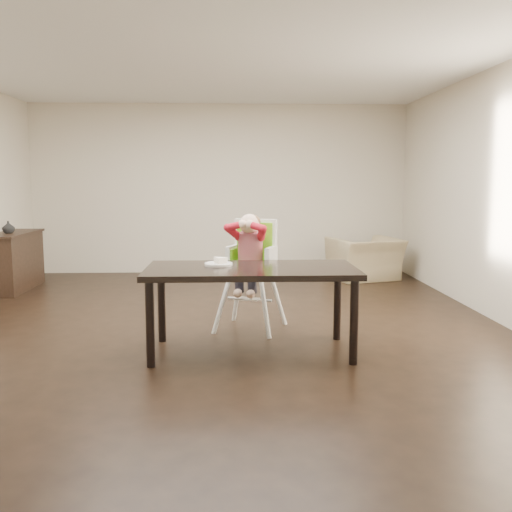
{
  "coord_description": "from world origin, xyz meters",
  "views": [
    {
      "loc": [
        0.21,
        -5.76,
        1.49
      ],
      "look_at": [
        0.42,
        -0.51,
        0.79
      ],
      "focal_mm": 40.0,
      "sensor_mm": 36.0,
      "label": 1
    }
  ],
  "objects": [
    {
      "name": "ground",
      "position": [
        0.0,
        0.0,
        0.0
      ],
      "size": [
        7.0,
        7.0,
        0.0
      ],
      "primitive_type": "plane",
      "color": "black",
      "rests_on": "ground"
    },
    {
      "name": "room_walls",
      "position": [
        0.0,
        0.0,
        1.86
      ],
      "size": [
        6.02,
        7.02,
        2.71
      ],
      "color": "beige",
      "rests_on": "ground"
    },
    {
      "name": "dining_table",
      "position": [
        0.36,
        -0.93,
        0.67
      ],
      "size": [
        1.8,
        0.9,
        0.75
      ],
      "color": "black",
      "rests_on": "ground"
    },
    {
      "name": "high_chair",
      "position": [
        0.39,
        -0.11,
        0.82
      ],
      "size": [
        0.62,
        0.62,
        1.16
      ],
      "rotation": [
        0.0,
        0.0,
        -0.35
      ],
      "color": "white",
      "rests_on": "ground"
    },
    {
      "name": "plate",
      "position": [
        0.09,
        -0.81,
        0.77
      ],
      "size": [
        0.32,
        0.32,
        0.07
      ],
      "rotation": [
        0.0,
        0.0,
        0.4
      ],
      "color": "white",
      "rests_on": "dining_table"
    },
    {
      "name": "armchair",
      "position": [
        2.2,
        2.7,
        0.42
      ],
      "size": [
        1.1,
        0.87,
        0.84
      ],
      "primitive_type": "imported",
      "rotation": [
        0.0,
        0.0,
        3.43
      ],
      "color": "tan",
      "rests_on": "ground"
    },
    {
      "name": "sideboard",
      "position": [
        -2.78,
        2.07,
        0.4
      ],
      "size": [
        0.44,
        1.26,
        0.79
      ],
      "color": "black",
      "rests_on": "ground"
    },
    {
      "name": "vase",
      "position": [
        -2.78,
        1.93,
        0.87
      ],
      "size": [
        0.18,
        0.19,
        0.16
      ],
      "primitive_type": "imported",
      "rotation": [
        0.0,
        0.0,
        0.15
      ],
      "color": "#99999E",
      "rests_on": "sideboard"
    }
  ]
}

